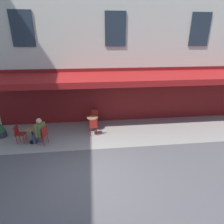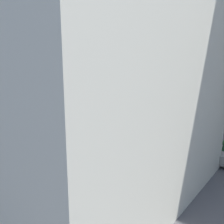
# 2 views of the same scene
# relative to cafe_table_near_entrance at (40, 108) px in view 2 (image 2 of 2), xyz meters

# --- Properties ---
(ground_plane) EXTENTS (70.00, 70.00, 0.00)m
(ground_plane) POSITION_rel_cafe_table_near_entrance_xyz_m (9.49, 3.34, -0.49)
(ground_plane) COLOR #565456
(sidewalk_cafe_terrace) EXTENTS (20.50, 3.20, 0.01)m
(sidewalk_cafe_terrace) POSITION_rel_cafe_table_near_entrance_xyz_m (6.24, -0.06, -0.49)
(sidewalk_cafe_terrace) COLOR gray
(sidewalk_cafe_terrace) RESTS_ON ground_plane
(cafe_table_near_entrance) EXTENTS (0.60, 0.60, 0.75)m
(cafe_table_near_entrance) POSITION_rel_cafe_table_near_entrance_xyz_m (0.00, 0.00, 0.00)
(cafe_table_near_entrance) COLOR black
(cafe_table_near_entrance) RESTS_ON ground_plane
(cafe_chair_red_kerbside) EXTENTS (0.56, 0.56, 0.91)m
(cafe_chair_red_kerbside) POSITION_rel_cafe_table_near_entrance_xyz_m (0.42, 0.47, 0.06)
(cafe_chair_red_kerbside) COLOR maroon
(cafe_chair_red_kerbside) RESTS_ON ground_plane
(cafe_chair_red_under_awning) EXTENTS (0.56, 0.56, 0.91)m
(cafe_chair_red_under_awning) POSITION_rel_cafe_table_near_entrance_xyz_m (-0.38, -0.50, 0.06)
(cafe_chair_red_under_awning) COLOR maroon
(cafe_chair_red_under_awning) RESTS_ON ground_plane
(cafe_table_mid_terrace) EXTENTS (0.60, 0.60, 0.75)m
(cafe_table_mid_terrace) POSITION_rel_cafe_table_near_entrance_xyz_m (12.13, 0.58, 0.00)
(cafe_table_mid_terrace) COLOR black
(cafe_table_mid_terrace) RESTS_ON ground_plane
(cafe_chair_red_near_door) EXTENTS (0.52, 0.52, 0.91)m
(cafe_chair_red_near_door) POSITION_rel_cafe_table_near_entrance_xyz_m (11.55, 0.82, 0.06)
(cafe_chair_red_near_door) COLOR maroon
(cafe_chair_red_near_door) RESTS_ON ground_plane
(cafe_chair_red_facing_street) EXTENTS (0.43, 0.43, 0.91)m
(cafe_chair_red_facing_street) POSITION_rel_cafe_table_near_entrance_xyz_m (12.76, 0.53, 0.06)
(cafe_chair_red_facing_street) COLOR maroon
(cafe_chair_red_facing_street) RESTS_ON ground_plane
(cafe_table_streetside) EXTENTS (0.60, 0.60, 0.75)m
(cafe_table_streetside) POSITION_rel_cafe_table_near_entrance_xyz_m (9.21, -0.46, 0.00)
(cafe_table_streetside) COLOR black
(cafe_table_streetside) RESTS_ON ground_plane
(cafe_chair_red_by_window) EXTENTS (0.42, 0.42, 0.91)m
(cafe_chair_red_by_window) POSITION_rel_cafe_table_near_entrance_xyz_m (9.18, 0.17, 0.06)
(cafe_chair_red_by_window) COLOR maroon
(cafe_chair_red_by_window) RESTS_ON ground_plane
(cafe_chair_red_back_row) EXTENTS (0.47, 0.47, 0.91)m
(cafe_chair_red_back_row) POSITION_rel_cafe_table_near_entrance_xyz_m (9.09, -1.08, 0.06)
(cafe_chair_red_back_row) COLOR maroon
(cafe_chair_red_back_row) RESTS_ON ground_plane
(cafe_table_far_end) EXTENTS (0.60, 0.60, 0.75)m
(cafe_table_far_end) POSITION_rel_cafe_table_near_entrance_xyz_m (-2.25, -0.06, 0.00)
(cafe_table_far_end) COLOR black
(cafe_table_far_end) RESTS_ON ground_plane
(cafe_chair_red_corner_left) EXTENTS (0.48, 0.48, 0.91)m
(cafe_chair_red_corner_left) POSITION_rel_cafe_table_near_entrance_xyz_m (-2.40, 0.55, 0.06)
(cafe_chair_red_corner_left) COLOR maroon
(cafe_chair_red_corner_left) RESTS_ON ground_plane
(cafe_chair_red_corner_right) EXTENTS (0.47, 0.47, 0.91)m
(cafe_chair_red_corner_right) POSITION_rel_cafe_table_near_entrance_xyz_m (-2.13, -0.68, 0.06)
(cafe_chair_red_corner_right) COLOR maroon
(cafe_chair_red_corner_right) RESTS_ON ground_plane
(seated_patron_in_olive) EXTENTS (0.66, 0.65, 1.35)m
(seated_patron_in_olive) POSITION_rel_cafe_table_near_entrance_xyz_m (11.75, 0.74, 0.22)
(seated_patron_in_olive) COLOR navy
(seated_patron_in_olive) RESTS_ON ground_plane
(seated_companion_in_white) EXTENTS (0.65, 0.60, 1.30)m
(seated_companion_in_white) POSITION_rel_cafe_table_near_entrance_xyz_m (-2.35, 0.34, 0.21)
(seated_companion_in_white) COLOR navy
(seated_companion_in_white) RESTS_ON ground_plane
(potted_plant_entrance_left) EXTENTS (0.45, 0.45, 0.81)m
(potted_plant_entrance_left) POSITION_rel_cafe_table_near_entrance_xyz_m (13.90, -0.17, -0.10)
(potted_plant_entrance_left) COLOR #2D2D33
(potted_plant_entrance_left) RESTS_ON ground_plane
(parked_car_navy) EXTENTS (4.40, 2.06, 1.33)m
(parked_car_navy) POSITION_rel_cafe_table_near_entrance_xyz_m (2.12, 5.79, 0.22)
(parked_car_navy) COLOR navy
(parked_car_navy) RESTS_ON ground_plane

